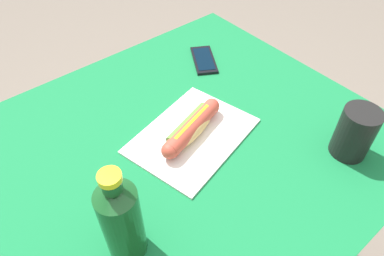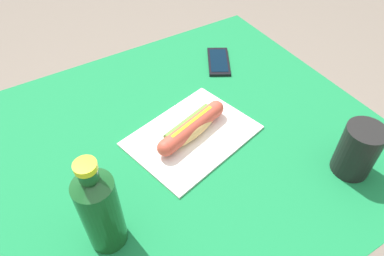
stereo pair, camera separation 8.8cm
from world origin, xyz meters
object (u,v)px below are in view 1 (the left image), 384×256
Objects in this scene: cell_phone at (204,60)px; drinking_cup at (355,133)px; hot_dog at (192,127)px; soda_bottle at (121,220)px.

drinking_cup reaches higher than cell_phone.
hot_dog is 1.69× the size of drinking_cup.
hot_dog is 1.39× the size of cell_phone.
soda_bottle is 0.56m from drinking_cup.
cell_phone is 0.65m from soda_bottle.
soda_bottle is at bearing 166.50° from drinking_cup.
soda_bottle reaches higher than cell_phone.
drinking_cup is (0.26, -0.28, 0.03)m from hot_dog.
drinking_cup is (0.02, -0.51, 0.06)m from cell_phone.
cell_phone is 1.21× the size of drinking_cup.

